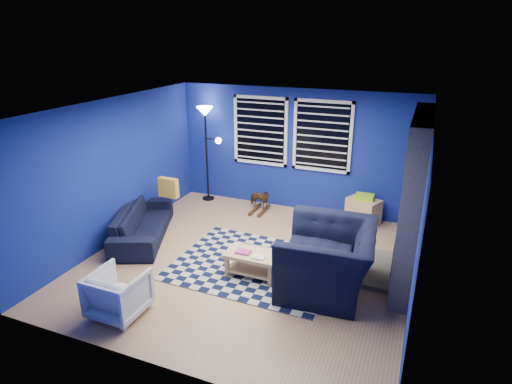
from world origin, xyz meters
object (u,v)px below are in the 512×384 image
(sofa, at_px, (143,223))
(rocking_horse, at_px, (259,199))
(tv, at_px, (423,163))
(floor_lamp, at_px, (206,125))
(armchair_big, at_px, (327,259))
(armchair_bent, at_px, (119,293))
(coffee_table, at_px, (253,259))
(cabinet, at_px, (363,210))

(sofa, xyz_separation_m, rocking_horse, (1.51, 1.91, -0.01))
(tv, distance_m, floor_lamp, 4.35)
(armchair_big, relative_size, armchair_bent, 2.14)
(tv, bearing_deg, coffee_table, -133.18)
(rocking_horse, bearing_deg, floor_lamp, 90.47)
(tv, height_order, cabinet, tv)
(armchair_bent, distance_m, coffee_table, 1.98)
(armchair_big, distance_m, floor_lamp, 4.26)
(cabinet, bearing_deg, rocking_horse, -149.05)
(armchair_big, bearing_deg, armchair_bent, -60.38)
(armchair_big, bearing_deg, cabinet, 171.98)
(sofa, distance_m, coffee_table, 2.38)
(rocking_horse, relative_size, coffee_table, 0.61)
(sofa, relative_size, armchair_bent, 2.87)
(armchair_big, bearing_deg, coffee_table, -89.22)
(armchair_bent, bearing_deg, sofa, -61.27)
(armchair_big, distance_m, rocking_horse, 2.99)
(tv, relative_size, sofa, 0.51)
(armchair_big, distance_m, coffee_table, 1.14)
(tv, bearing_deg, floor_lamp, 176.75)
(armchair_big, height_order, coffee_table, armchair_big)
(tv, height_order, armchair_bent, tv)
(coffee_table, relative_size, cabinet, 1.16)
(armchair_big, height_order, floor_lamp, floor_lamp)
(armchair_big, height_order, armchair_bent, armchair_big)
(armchair_bent, relative_size, cabinet, 0.97)
(cabinet, bearing_deg, floor_lamp, -155.42)
(armchair_bent, relative_size, floor_lamp, 0.33)
(armchair_big, relative_size, floor_lamp, 0.71)
(tv, xyz_separation_m, cabinet, (-0.95, 0.25, -1.14))
(rocking_horse, height_order, cabinet, cabinet)
(armchair_bent, bearing_deg, floor_lamp, -77.76)
(armchair_bent, bearing_deg, armchair_big, -145.06)
(armchair_big, xyz_separation_m, coffee_table, (-1.12, -0.11, -0.19))
(sofa, distance_m, rocking_horse, 2.43)
(armchair_big, bearing_deg, sofa, -100.67)
(tv, xyz_separation_m, floor_lamp, (-4.34, 0.25, 0.29))
(tv, relative_size, cabinet, 1.41)
(armchair_big, height_order, cabinet, armchair_big)
(sofa, bearing_deg, floor_lamp, -28.73)
(rocking_horse, bearing_deg, sofa, 152.24)
(rocking_horse, bearing_deg, tv, -79.71)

